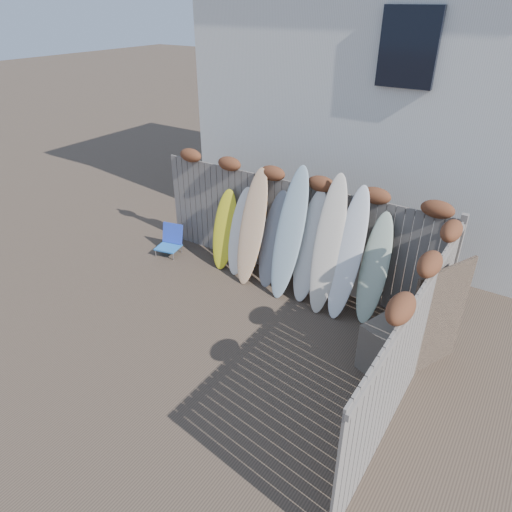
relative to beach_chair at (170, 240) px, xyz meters
The scene contains 16 objects.
ground 3.19m from the beach_chair, 33.83° to the right, with size 80.00×80.00×0.00m, color #493A2D.
back_fence 2.91m from the beach_chair, 13.00° to the left, with size 6.05×0.28×2.24m.
right_fence 5.90m from the beach_chair, 15.08° to the right, with size 0.28×4.40×2.24m.
house 6.38m from the beach_chair, 56.40° to the left, with size 8.50×5.50×6.33m.
beach_chair is the anchor object (origin of this frame).
wooden_crate 5.34m from the beach_chair, 10.57° to the right, with size 0.68×0.57×0.80m, color #67564D.
lattice_panel 5.80m from the beach_chair, ahead, with size 0.05×1.18×1.77m, color brown.
surfboard_0 1.44m from the beach_chair, 10.74° to the left, with size 0.51×0.07×1.68m, color yellow.
surfboard_1 1.84m from the beach_chair, ahead, with size 0.53×0.07×1.82m, color white.
surfboard_2 2.23m from the beach_chair, ahead, with size 0.52×0.07×2.30m, color #F6AD75.
surfboard_3 2.60m from the beach_chair, ahead, with size 0.54×0.07×1.93m, color slate.
surfboard_4 3.04m from the beach_chair, ahead, with size 0.54×0.07×2.51m, color #ACC6D2.
surfboard_5 3.37m from the beach_chair, ahead, with size 0.51×0.07×2.11m, color white.
surfboard_6 3.78m from the beach_chair, ahead, with size 0.50×0.07×2.51m, color beige.
surfboard_7 4.14m from the beach_chair, ahead, with size 0.49×0.07×2.38m, color white.
surfboard_8 4.56m from the beach_chair, ahead, with size 0.47×0.07×1.98m, color beige.
Camera 1 is at (3.85, -4.58, 4.94)m, focal length 32.00 mm.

